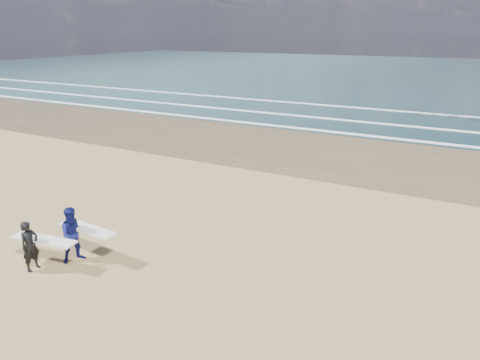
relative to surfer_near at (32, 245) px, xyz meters
The scene contains 2 objects.
surfer_near is the anchor object (origin of this frame).
surfer_far 1.27m from the surfer_near, 53.37° to the left, with size 2.22×1.23×1.87m.
Camera 1 is at (11.47, -7.66, 7.17)m, focal length 32.00 mm.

